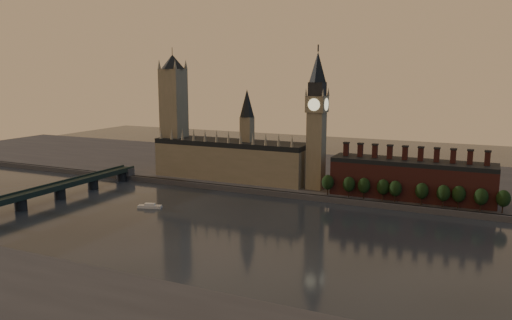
{
  "coord_description": "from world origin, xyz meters",
  "views": [
    {
      "loc": [
        124.78,
        -244.48,
        90.7
      ],
      "look_at": [
        -14.22,
        55.0,
        32.97
      ],
      "focal_mm": 35.0,
      "sensor_mm": 36.0,
      "label": 1
    }
  ],
  "objects_px": {
    "river_boat": "(150,206)",
    "big_ben": "(317,119)",
    "westminster_bridge": "(38,194)",
    "victoria_tower": "(174,110)"
  },
  "relations": [
    {
      "from": "big_ben",
      "to": "westminster_bridge",
      "type": "xyz_separation_m",
      "value": [
        -165.0,
        -112.7,
        -49.39
      ]
    },
    {
      "from": "victoria_tower",
      "to": "westminster_bridge",
      "type": "bearing_deg",
      "value": -106.56
    },
    {
      "from": "river_boat",
      "to": "big_ben",
      "type": "bearing_deg",
      "value": 25.85
    },
    {
      "from": "victoria_tower",
      "to": "river_boat",
      "type": "bearing_deg",
      "value": -66.1
    },
    {
      "from": "victoria_tower",
      "to": "westminster_bridge",
      "type": "height_order",
      "value": "victoria_tower"
    },
    {
      "from": "westminster_bridge",
      "to": "river_boat",
      "type": "distance_m",
      "value": 80.2
    },
    {
      "from": "victoria_tower",
      "to": "river_boat",
      "type": "distance_m",
      "value": 115.66
    },
    {
      "from": "big_ben",
      "to": "river_boat",
      "type": "distance_m",
      "value": 136.32
    },
    {
      "from": "westminster_bridge",
      "to": "victoria_tower",
      "type": "bearing_deg",
      "value": 73.44
    },
    {
      "from": "victoria_tower",
      "to": "westminster_bridge",
      "type": "xyz_separation_m",
      "value": [
        -35.0,
        -117.7,
        -51.65
      ]
    }
  ]
}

